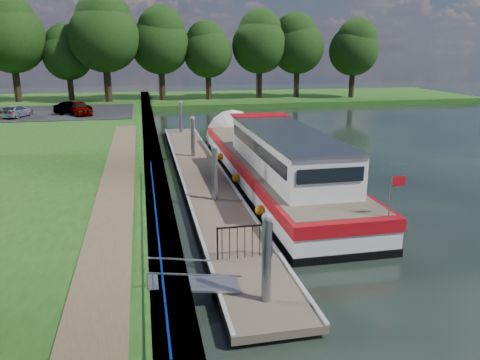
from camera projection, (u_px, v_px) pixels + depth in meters
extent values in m
plane|color=black|center=(261.00, 304.00, 13.36)|extent=(160.00, 160.00, 0.00)
cube|color=#473D2D|center=(154.00, 168.00, 26.88)|extent=(1.10, 90.00, 0.78)
cube|color=#204D16|center=(252.00, 98.00, 64.60)|extent=(60.00, 18.00, 0.60)
cube|color=brown|center=(114.00, 201.00, 19.81)|extent=(1.60, 40.00, 0.05)
cube|color=black|center=(61.00, 112.00, 46.76)|extent=(14.00, 12.00, 0.06)
cube|color=#0C2DBF|center=(157.00, 225.00, 15.24)|extent=(0.04, 18.00, 0.04)
cube|color=#0C2DBF|center=(158.00, 235.00, 15.33)|extent=(0.03, 18.00, 0.03)
cylinder|color=#0C2DBF|center=(166.00, 318.00, 10.62)|extent=(0.04, 0.04, 0.72)
cylinder|color=#0C2DBF|center=(162.00, 277.00, 12.51)|extent=(0.04, 0.04, 0.72)
cylinder|color=#0C2DBF|center=(159.00, 247.00, 14.39)|extent=(0.04, 0.04, 0.72)
cylinder|color=#0C2DBF|center=(157.00, 224.00, 16.27)|extent=(0.04, 0.04, 0.72)
cylinder|color=#0C2DBF|center=(155.00, 206.00, 18.16)|extent=(0.04, 0.04, 0.72)
cylinder|color=#0C2DBF|center=(153.00, 191.00, 20.04)|extent=(0.04, 0.04, 0.72)
cylinder|color=#0C2DBF|center=(152.00, 179.00, 21.92)|extent=(0.04, 0.04, 0.72)
cylinder|color=#0C2DBF|center=(151.00, 168.00, 23.81)|extent=(0.04, 0.04, 0.72)
cube|color=brown|center=(202.00, 176.00, 25.52)|extent=(2.50, 30.00, 0.24)
cube|color=#9EA0A3|center=(253.00, 285.00, 14.29)|extent=(2.30, 5.00, 0.30)
cube|color=#9EA0A3|center=(214.00, 203.00, 21.82)|extent=(2.30, 5.00, 0.30)
cube|color=#9EA0A3|center=(194.00, 163.00, 29.35)|extent=(2.30, 5.00, 0.30)
cube|color=#9EA0A3|center=(183.00, 140.00, 36.89)|extent=(2.30, 5.00, 0.30)
cube|color=#9EA0A3|center=(224.00, 172.00, 25.72)|extent=(0.12, 30.00, 0.06)
cube|color=#9EA0A3|center=(181.00, 175.00, 25.25)|extent=(0.12, 30.00, 0.06)
cylinder|color=gray|center=(266.00, 277.00, 12.59)|extent=(0.26, 0.26, 3.40)
sphere|color=gray|center=(267.00, 218.00, 12.12)|extent=(0.30, 0.30, 0.30)
cylinder|color=gray|center=(215.00, 185.00, 21.06)|extent=(0.26, 0.26, 3.40)
sphere|color=gray|center=(214.00, 148.00, 20.60)|extent=(0.30, 0.30, 0.30)
cylinder|color=gray|center=(193.00, 145.00, 29.54)|extent=(0.26, 0.26, 3.40)
sphere|color=gray|center=(192.00, 119.00, 29.07)|extent=(0.30, 0.30, 0.30)
cylinder|color=gray|center=(181.00, 124.00, 38.01)|extent=(0.26, 0.26, 3.40)
sphere|color=gray|center=(180.00, 102.00, 37.55)|extent=(0.30, 0.30, 0.30)
cube|color=#A5A8AD|center=(194.00, 283.00, 13.30)|extent=(2.58, 1.00, 0.43)
cube|color=#A5A8AD|center=(196.00, 275.00, 12.71)|extent=(2.58, 0.04, 0.41)
cube|color=#A5A8AD|center=(192.00, 260.00, 13.62)|extent=(2.58, 0.04, 0.41)
cube|color=black|center=(217.00, 244.00, 14.98)|extent=(0.05, 0.05, 1.15)
cube|color=black|center=(272.00, 240.00, 15.34)|extent=(0.05, 0.05, 1.15)
cube|color=black|center=(245.00, 226.00, 15.01)|extent=(1.85, 0.05, 0.05)
cube|color=black|center=(222.00, 244.00, 15.01)|extent=(0.02, 0.02, 1.10)
cube|color=black|center=(230.00, 243.00, 15.06)|extent=(0.02, 0.02, 1.10)
cube|color=black|center=(237.00, 243.00, 15.11)|extent=(0.02, 0.02, 1.10)
cube|color=black|center=(245.00, 242.00, 15.16)|extent=(0.02, 0.02, 1.10)
cube|color=black|center=(252.00, 241.00, 15.21)|extent=(0.02, 0.02, 1.10)
cube|color=black|center=(260.00, 241.00, 15.26)|extent=(0.02, 0.02, 1.10)
cube|color=black|center=(267.00, 240.00, 15.31)|extent=(0.02, 0.02, 1.10)
cube|color=black|center=(271.00, 182.00, 25.34)|extent=(4.00, 20.00, 0.55)
cube|color=silver|center=(271.00, 171.00, 25.18)|extent=(3.96, 19.90, 0.65)
cube|color=#A60B13|center=(271.00, 161.00, 25.03)|extent=(4.04, 20.00, 0.48)
cube|color=brown|center=(271.00, 157.00, 24.96)|extent=(3.68, 19.20, 0.04)
cone|color=silver|center=(234.00, 138.00, 34.99)|extent=(4.00, 1.50, 4.00)
cube|color=silver|center=(286.00, 151.00, 22.37)|extent=(3.00, 11.00, 1.75)
cube|color=gray|center=(286.00, 132.00, 22.12)|extent=(3.10, 11.20, 0.10)
cube|color=black|center=(255.00, 147.00, 22.00)|extent=(0.04, 10.00, 0.55)
cube|color=black|center=(316.00, 144.00, 22.60)|extent=(0.04, 10.00, 0.55)
cube|color=black|center=(258.00, 127.00, 27.53)|extent=(2.60, 0.04, 0.55)
cube|color=black|center=(331.00, 176.00, 17.07)|extent=(2.60, 0.04, 0.55)
cube|color=#A60B13|center=(260.00, 115.00, 26.99)|extent=(3.20, 1.60, 0.06)
cylinder|color=gray|center=(390.00, 197.00, 15.92)|extent=(0.05, 0.05, 1.50)
cube|color=#A60B13|center=(399.00, 181.00, 15.82)|extent=(0.50, 0.02, 0.35)
sphere|color=#C96B0B|center=(260.00, 210.00, 19.11)|extent=(0.44, 0.44, 0.44)
sphere|color=#C96B0B|center=(236.00, 178.00, 23.81)|extent=(0.44, 0.44, 0.44)
sphere|color=#C96B0B|center=(220.00, 156.00, 28.52)|extent=(0.44, 0.44, 0.44)
imported|color=#594C47|center=(280.00, 168.00, 19.19)|extent=(0.45, 0.65, 1.72)
cylinder|color=#332316|center=(17.00, 85.00, 55.66)|extent=(0.83, 0.83, 4.21)
sphere|color=black|center=(11.00, 38.00, 54.19)|extent=(7.95, 7.95, 7.95)
sphere|color=black|center=(7.00, 20.00, 53.71)|extent=(6.31, 6.31, 6.31)
cylinder|color=#332316|center=(71.00, 89.00, 57.47)|extent=(0.70, 0.70, 3.10)
sphere|color=black|center=(68.00, 56.00, 56.39)|extent=(5.85, 5.85, 5.85)
sphere|color=black|center=(65.00, 43.00, 56.12)|extent=(4.65, 4.65, 4.65)
cylinder|color=#332316|center=(108.00, 85.00, 55.85)|extent=(0.84, 0.84, 4.29)
sphere|color=black|center=(104.00, 37.00, 54.36)|extent=(8.10, 8.10, 8.10)
sphere|color=black|center=(103.00, 19.00, 53.95)|extent=(6.44, 6.44, 6.44)
cylinder|color=#332316|center=(162.00, 85.00, 59.07)|extent=(0.79, 0.79, 3.83)
sphere|color=black|center=(160.00, 44.00, 57.73)|extent=(7.24, 7.24, 7.24)
sphere|color=black|center=(161.00, 29.00, 57.06)|extent=(5.75, 5.75, 5.75)
cylinder|color=#332316|center=(209.00, 86.00, 60.06)|extent=(0.72, 0.72, 3.26)
sphere|color=black|center=(208.00, 53.00, 58.92)|extent=(6.16, 6.16, 6.16)
sphere|color=black|center=(206.00, 40.00, 58.70)|extent=(4.89, 4.89, 4.89)
cylinder|color=#332316|center=(259.00, 83.00, 61.59)|extent=(0.78, 0.78, 3.77)
sphere|color=black|center=(259.00, 45.00, 60.27)|extent=(7.13, 7.13, 7.13)
sphere|color=black|center=(260.00, 31.00, 60.04)|extent=(5.66, 5.66, 5.66)
cylinder|color=#332316|center=(296.00, 83.00, 62.64)|extent=(0.77, 0.77, 3.65)
sphere|color=black|center=(298.00, 47.00, 61.36)|extent=(6.89, 6.89, 6.89)
sphere|color=black|center=(295.00, 34.00, 60.84)|extent=(5.47, 5.47, 5.47)
cylinder|color=#332316|center=(352.00, 85.00, 62.30)|extent=(0.74, 0.74, 3.41)
sphere|color=black|center=(354.00, 51.00, 61.11)|extent=(6.43, 6.43, 6.43)
sphere|color=black|center=(357.00, 38.00, 60.51)|extent=(5.11, 5.11, 5.11)
imported|color=#999999|center=(80.00, 108.00, 44.56)|extent=(2.85, 4.13, 1.30)
imported|color=#999999|center=(73.00, 108.00, 45.36)|extent=(3.74, 2.02, 1.17)
imported|color=#999999|center=(17.00, 111.00, 43.24)|extent=(2.58, 4.05, 1.09)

